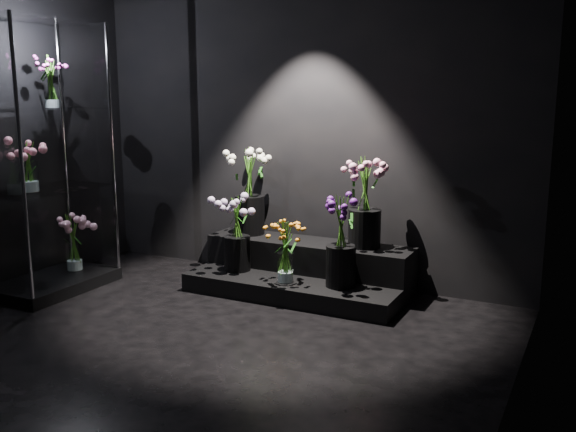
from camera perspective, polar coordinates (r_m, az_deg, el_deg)
The scene contains 13 objects.
floor at distance 4.16m, azimuth -11.04°, elevation -12.34°, with size 4.00×4.00×0.00m, color black.
wall_back at distance 5.53m, azimuth 1.26°, elevation 8.69°, with size 4.00×4.00×0.00m, color black.
wall_right at distance 3.02m, azimuth 19.63°, elevation 5.86°, with size 4.00×4.00×0.00m, color black.
display_riser at distance 5.34m, azimuth 1.36°, elevation -4.90°, with size 1.77×0.79×0.39m.
display_case at distance 5.53m, azimuth -20.76°, elevation 4.75°, with size 0.59×0.99×2.18m.
bouquet_orange_bells at distance 5.03m, azimuth -0.24°, elevation -3.06°, with size 0.26×0.26×0.49m.
bouquet_lilac at distance 5.35m, azimuth -4.57°, elevation -1.01°, with size 0.40×0.40×0.62m.
bouquet_purple at distance 4.91m, azimuth 4.75°, elevation -1.98°, with size 0.31×0.31×0.70m.
bouquet_cream_roses at distance 5.58m, azimuth -3.45°, elevation 2.87°, with size 0.46×0.46×0.76m.
bouquet_pink_roses at distance 5.14m, azimuth 6.87°, elevation 1.61°, with size 0.42×0.42×0.73m.
bouquet_case_pink at distance 5.43m, azimuth -22.09°, elevation 4.25°, with size 0.34×0.34×0.40m.
bouquet_case_magenta at distance 5.62m, azimuth -20.34°, elevation 11.16°, with size 0.28×0.28×0.41m.
bouquet_case_base_pink at distance 5.83m, azimuth -18.55°, elevation -2.12°, with size 0.41×0.41×0.48m.
Camera 1 is at (2.37, -2.99, 1.65)m, focal length 40.00 mm.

